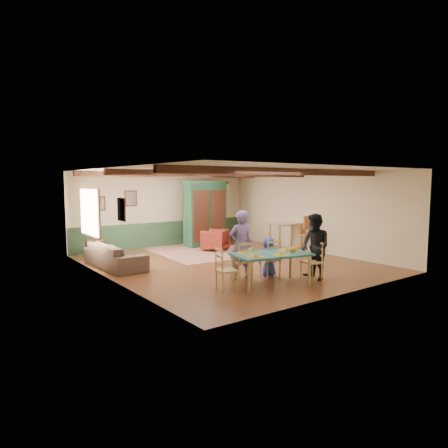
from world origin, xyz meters
TOP-DOWN VIEW (x-y plane):
  - floor at (0.00, 0.00)m, footprint 8.00×8.00m
  - wall_back at (0.00, 4.00)m, footprint 7.00×0.02m
  - wall_left at (-3.50, 0.00)m, footprint 0.02×8.00m
  - wall_right at (3.50, 0.00)m, footprint 0.02×8.00m
  - ceiling at (0.00, 0.00)m, footprint 7.00×8.00m
  - wainscot_back at (0.00, 3.98)m, footprint 6.95×0.03m
  - ceiling_beam_front at (0.00, -2.30)m, footprint 6.95×0.16m
  - ceiling_beam_mid at (0.00, 0.40)m, footprint 6.95×0.16m
  - ceiling_beam_back at (0.00, 3.00)m, footprint 6.95×0.16m
  - window_left at (-3.47, 1.70)m, footprint 0.06×1.60m
  - picture_left_wall at (-3.47, -0.60)m, footprint 0.04×0.42m
  - picture_back_a at (-1.30, 3.97)m, footprint 0.45×0.04m
  - picture_back_b at (-2.40, 3.97)m, footprint 0.38×0.04m
  - dining_table at (-0.69, -2.53)m, footprint 1.92×1.32m
  - dining_chair_far_left at (-0.92, -1.76)m, footprint 0.49×0.51m
  - dining_chair_far_right at (-0.16, -1.92)m, footprint 0.49×0.51m
  - dining_chair_end_left at (-1.79, -2.30)m, footprint 0.51×0.49m
  - dining_chair_end_right at (0.41, -2.77)m, footprint 0.51×0.49m
  - person_man at (-0.91, -1.69)m, footprint 0.69×0.52m
  - person_woman at (0.51, -2.79)m, footprint 0.76×0.89m
  - person_child at (-0.14, -1.85)m, footprint 0.53×0.41m
  - cat at (-0.18, -2.74)m, footprint 0.37×0.21m
  - place_setting_near_left at (-1.26, -2.66)m, footprint 0.44×0.37m
  - place_setting_near_center at (-0.64, -2.79)m, footprint 0.44×0.37m
  - place_setting_far_left at (-1.16, -2.18)m, footprint 0.44×0.37m
  - place_setting_far_right at (-0.11, -2.40)m, footprint 0.44×0.37m
  - area_rug at (0.49, 2.17)m, footprint 3.29×3.83m
  - armoire at (1.23, 3.13)m, footprint 1.70×0.69m
  - armchair at (0.94, 2.05)m, footprint 1.10×1.10m
  - sofa at (-2.90, 1.39)m, footprint 1.02×2.33m
  - end_table at (-2.96, 2.90)m, footprint 0.52×0.52m
  - table_lamp at (-2.96, 2.90)m, footprint 0.32×0.32m
  - counter_table at (2.88, 0.58)m, footprint 1.19×0.75m
  - bar_stool_left at (3.02, -0.24)m, footprint 0.37×0.40m
  - bar_stool_right at (3.21, -0.33)m, footprint 0.49×0.53m

SIDE VIEW (x-z plane):
  - floor at x=0.00m, z-range 0.00..0.00m
  - area_rug at x=0.49m, z-range 0.00..0.01m
  - end_table at x=-2.96m, z-range 0.00..0.61m
  - sofa at x=-2.90m, z-range 0.00..0.67m
  - dining_table at x=-0.69m, z-range 0.00..0.73m
  - armchair at x=0.94m, z-range 0.00..0.73m
  - wainscot_back at x=0.00m, z-range 0.00..0.90m
  - dining_chair_far_left at x=-0.92m, z-range 0.00..0.93m
  - dining_chair_far_right at x=-0.16m, z-range 0.00..0.93m
  - dining_chair_end_left at x=-1.79m, z-range 0.00..0.93m
  - dining_chair_end_right at x=0.41m, z-range 0.00..0.93m
  - counter_table at x=2.88m, z-range 0.00..0.95m
  - person_child at x=-0.14m, z-range 0.00..0.98m
  - bar_stool_left at x=3.02m, z-range 0.00..1.01m
  - bar_stool_right at x=3.21m, z-range 0.00..1.25m
  - place_setting_near_left at x=-1.26m, z-range 0.73..0.84m
  - place_setting_near_center at x=-0.64m, z-range 0.73..0.84m
  - place_setting_far_left at x=-1.16m, z-range 0.73..0.84m
  - place_setting_far_right at x=-0.11m, z-range 0.73..0.84m
  - person_woman at x=0.51m, z-range 0.00..1.61m
  - cat at x=-0.18m, z-range 0.73..0.91m
  - person_man at x=-0.91m, z-range 0.00..1.69m
  - table_lamp at x=-2.96m, z-range 0.61..1.16m
  - armoire at x=1.23m, z-range 0.00..2.39m
  - wall_back at x=0.00m, z-range 0.00..2.70m
  - wall_left at x=-3.50m, z-range 0.00..2.70m
  - wall_right at x=3.50m, z-range 0.00..2.70m
  - window_left at x=-3.47m, z-range 0.90..2.20m
  - picture_back_b at x=-2.40m, z-range 1.41..1.89m
  - picture_left_wall at x=-3.47m, z-range 1.49..2.01m
  - picture_back_a at x=-1.30m, z-range 1.52..2.08m
  - ceiling_beam_front at x=0.00m, z-range 2.53..2.69m
  - ceiling_beam_mid at x=0.00m, z-range 2.53..2.69m
  - ceiling_beam_back at x=0.00m, z-range 2.53..2.69m
  - ceiling at x=0.00m, z-range 2.69..2.71m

